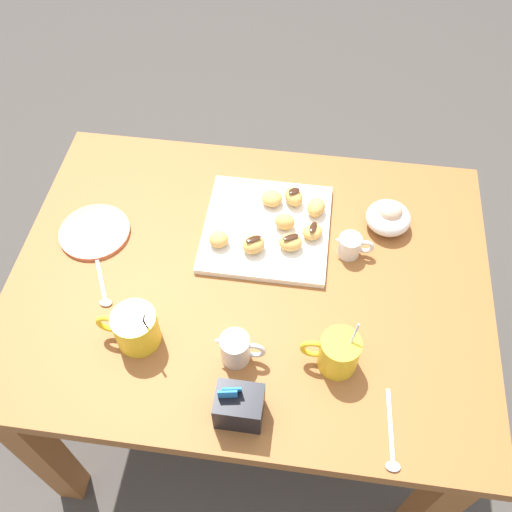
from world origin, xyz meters
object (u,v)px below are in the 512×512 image
Objects in this scene: saucer_coral_left at (95,232)px; beignet_1 at (290,242)px; coffee_mug_yellow_right at (135,327)px; dining_table at (250,303)px; ice_cream_bowl at (389,217)px; beignet_2 at (285,222)px; beignet_0 at (272,198)px; beignet_3 at (294,197)px; beignet_5 at (256,245)px; coffee_mug_yellow_left at (338,352)px; beignet_6 at (316,207)px; pastry_plate_square at (267,228)px; beignet_4 at (313,232)px; chocolate_sauce_pitcher at (350,245)px; cream_pitcher_white at (235,348)px; beignet_7 at (219,239)px; sugar_caddy at (239,406)px.

beignet_1 is (-0.47, -0.01, 0.03)m from saucer_coral_left.
coffee_mug_yellow_right is at bearing 124.00° from saucer_coral_left.
ice_cream_bowl is at bearing -148.61° from dining_table.
beignet_2 is at bearing -171.33° from saucer_coral_left.
saucer_coral_left is (0.69, 0.12, -0.03)m from ice_cream_bowl.
beignet_0 reaches higher than saucer_coral_left.
dining_table is 19.38× the size of beignet_3.
beignet_3 and beignet_5 have the same top height.
beignet_3 reaches higher than saucer_coral_left.
coffee_mug_yellow_left reaches higher than beignet_6.
beignet_5 reaches higher than beignet_1.
beignet_4 reaches higher than pastry_plate_square.
coffee_mug_yellow_right is at bearing 48.25° from beignet_6.
coffee_mug_yellow_right is 0.50m from beignet_3.
beignet_5 is (0.22, 0.03, 0.00)m from chocolate_sauce_pitcher.
dining_table is 10.14× the size of ice_cream_bowl.
coffee_mug_yellow_left is 2.84× the size of beignet_2.
saucer_coral_left is at bearing -10.21° from dining_table.
beignet_5 reaches higher than beignet_0.
beignet_5 is (-0.39, 0.01, 0.03)m from saucer_coral_left.
dining_table is 8.15× the size of coffee_mug_yellow_right.
beignet_4 is at bearing -140.61° from beignet_1.
saucer_coral_left is 3.54× the size of beignet_2.
cream_pitcher_white is at bearing 175.96° from coffee_mug_yellow_right.
beignet_7 is (0.22, 0.13, -0.00)m from beignet_6.
beignet_5 is at bearing 45.64° from beignet_6.
beignet_4 is at bearing 88.14° from beignet_6.
beignet_0 is at bearing -97.65° from beignet_5.
coffee_mug_yellow_right is 2.64× the size of beignet_0.
beignet_3 is (0.13, -0.41, -0.01)m from coffee_mug_yellow_left.
cream_pitcher_white is 0.42m from beignet_0.
coffee_mug_yellow_right is at bearing 0.00° from coffee_mug_yellow_left.
pastry_plate_square is 0.11m from beignet_4.
ice_cream_bowl is at bearing -162.68° from beignet_7.
pastry_plate_square is at bearing -99.27° from dining_table.
chocolate_sauce_pitcher is at bearing 47.51° from ice_cream_bowl.
beignet_1 is at bearing -166.46° from beignet_5.
beignet_5 is (-0.21, -0.25, -0.01)m from coffee_mug_yellow_right.
pastry_plate_square is 5.30× the size of beignet_3.
coffee_mug_yellow_left reaches higher than pastry_plate_square.
beignet_6 is at bearing -166.68° from saucer_coral_left.
beignet_1 is at bearing 108.53° from beignet_2.
sugar_caddy reaches higher than beignet_2.
ice_cream_bowl is 0.70m from saucer_coral_left.
beignet_2 is (-0.06, -0.34, -0.00)m from cream_pitcher_white.
chocolate_sauce_pitcher is at bearing -146.48° from coffee_mug_yellow_right.
beignet_7 is at bearing 4.65° from beignet_1.
beignet_2 is (0.16, -0.05, 0.00)m from chocolate_sauce_pitcher.
beignet_1 is 0.06m from beignet_4.
coffee_mug_yellow_left reaches higher than dining_table.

